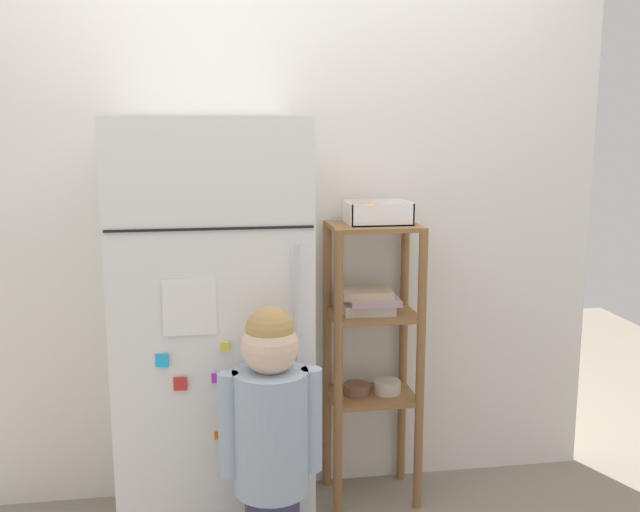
{
  "coord_description": "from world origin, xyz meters",
  "views": [
    {
      "loc": [
        -0.32,
        -2.63,
        1.57
      ],
      "look_at": [
        0.1,
        0.02,
        1.08
      ],
      "focal_mm": 41.53,
      "sensor_mm": 36.0,
      "label": 1
    }
  ],
  "objects_px": {
    "refrigerator": "(212,335)",
    "fruit_bin": "(374,214)",
    "child_standing": "(271,430)",
    "pantry_shelf_unit": "(372,337)"
  },
  "relations": [
    {
      "from": "refrigerator",
      "to": "fruit_bin",
      "type": "bearing_deg",
      "value": 17.47
    },
    {
      "from": "refrigerator",
      "to": "child_standing",
      "type": "distance_m",
      "value": 0.53
    },
    {
      "from": "pantry_shelf_unit",
      "to": "fruit_bin",
      "type": "bearing_deg",
      "value": 65.52
    },
    {
      "from": "fruit_bin",
      "to": "refrigerator",
      "type": "bearing_deg",
      "value": -162.53
    },
    {
      "from": "fruit_bin",
      "to": "pantry_shelf_unit",
      "type": "bearing_deg",
      "value": -114.48
    },
    {
      "from": "refrigerator",
      "to": "fruit_bin",
      "type": "height_order",
      "value": "refrigerator"
    },
    {
      "from": "refrigerator",
      "to": "child_standing",
      "type": "relative_size",
      "value": 1.56
    },
    {
      "from": "child_standing",
      "to": "fruit_bin",
      "type": "distance_m",
      "value": 1.02
    },
    {
      "from": "child_standing",
      "to": "pantry_shelf_unit",
      "type": "bearing_deg",
      "value": 54.17
    },
    {
      "from": "pantry_shelf_unit",
      "to": "fruit_bin",
      "type": "relative_size",
      "value": 4.66
    }
  ]
}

